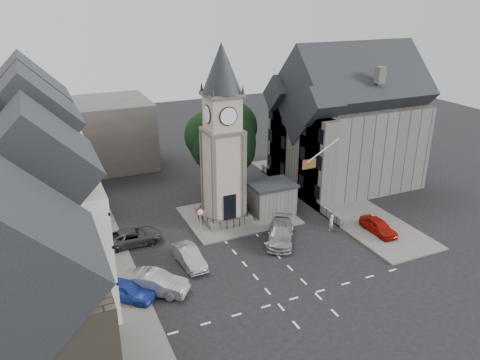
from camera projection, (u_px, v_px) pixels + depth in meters
name	position (u px, v px, depth m)	size (l,w,h in m)	color
ground	(261.00, 260.00, 37.57)	(120.00, 120.00, 0.00)	black
pavement_west	(91.00, 257.00, 37.88)	(6.00, 30.00, 0.14)	#595651
pavement_east	(330.00, 197.00, 48.86)	(6.00, 26.00, 0.14)	#595651
central_island	(238.00, 215.00, 44.88)	(10.00, 8.00, 0.16)	#595651
road_markings	(296.00, 298.00, 32.91)	(20.00, 8.00, 0.01)	silver
clock_tower	(223.00, 137.00, 41.30)	(4.86, 4.86, 16.25)	#4C4944
stone_shelter	(271.00, 198.00, 45.16)	(4.30, 3.30, 3.08)	#5D5A55
town_tree	(222.00, 132.00, 46.73)	(7.20, 7.20, 10.80)	black
warning_sign_post	(200.00, 217.00, 40.20)	(0.70, 0.19, 2.85)	black
terrace_pink	(33.00, 150.00, 42.78)	(8.10, 7.60, 12.80)	tan
terrace_cream	(37.00, 180.00, 36.01)	(8.10, 7.60, 12.80)	beige
terrace_tudor	(43.00, 229.00, 29.38)	(8.10, 7.60, 12.00)	silver
building_sw_stone	(21.00, 335.00, 21.50)	(8.60, 7.60, 10.40)	#4E453A
backdrop_west	(65.00, 138.00, 55.23)	(20.00, 10.00, 8.00)	#4C4944
east_building	(346.00, 129.00, 50.45)	(14.40, 11.40, 12.60)	#5D5A55
east_boundary_wall	(297.00, 191.00, 49.35)	(0.40, 16.00, 0.90)	#5D5A55
flagpole	(323.00, 150.00, 41.37)	(3.68, 0.10, 2.74)	white
car_west_blue	(126.00, 290.00, 32.54)	(1.69, 4.20, 1.43)	#1B3298
car_west_silver	(155.00, 283.00, 33.26)	(1.67, 4.78, 1.57)	#9D9FA4
car_west_grey	(132.00, 237.00, 39.65)	(2.33, 5.06, 1.41)	#303033
car_island_silver	(189.00, 257.00, 36.70)	(1.49, 4.26, 1.41)	gray
car_island_east	(280.00, 233.00, 40.12)	(2.14, 5.25, 1.52)	#96999D
car_east_red	(378.00, 226.00, 41.50)	(1.60, 3.97, 1.35)	#9D1008
pedestrian	(331.00, 222.00, 42.01)	(0.56, 0.37, 1.53)	beige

